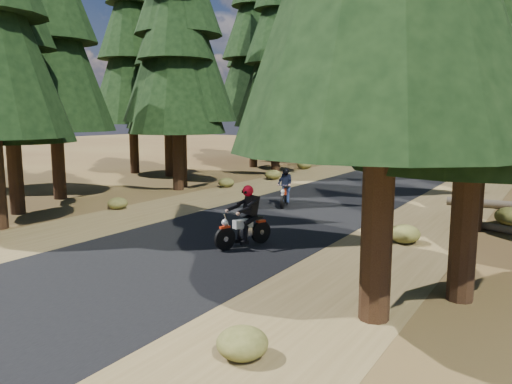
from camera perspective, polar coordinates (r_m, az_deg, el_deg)
ground at (r=14.86m, az=-3.07°, el=-4.95°), size 120.00×120.00×0.00m
road at (r=19.08m, az=5.56°, el=-1.87°), size 6.00×100.00×0.01m
shoulder_l at (r=21.48m, az=-5.50°, el=-0.67°), size 3.20×100.00×0.01m
shoulder_r at (r=17.58m, az=19.14°, el=-3.26°), size 3.20×100.00×0.01m
pine_forest at (r=34.17m, az=18.26°, el=15.73°), size 34.59×55.08×16.32m
understory_shrubs at (r=20.07m, az=10.94°, el=-0.69°), size 14.85×30.04×0.62m
rider_lead at (r=13.43m, az=-1.45°, el=-3.99°), size 1.16×1.94×1.66m
rider_follow at (r=19.39m, az=3.33°, el=-0.20°), size 1.00×1.72×1.47m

